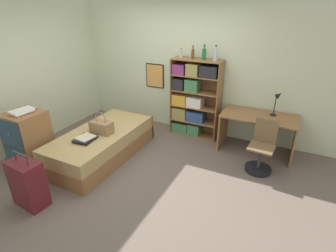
# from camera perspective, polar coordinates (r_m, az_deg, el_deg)

# --- Properties ---
(ground_plane) EXTENTS (14.00, 14.00, 0.00)m
(ground_plane) POSITION_cam_1_polar(r_m,az_deg,el_deg) (4.51, -7.08, -8.43)
(ground_plane) COLOR #66564C
(wall_back) EXTENTS (10.00, 0.09, 2.60)m
(wall_back) POSITION_cam_1_polar(r_m,az_deg,el_deg) (5.47, 2.49, 12.56)
(wall_back) COLOR beige
(wall_back) RESTS_ON ground_plane
(wall_left) EXTENTS (0.06, 10.00, 2.60)m
(wall_left) POSITION_cam_1_polar(r_m,az_deg,el_deg) (5.48, -28.03, 9.76)
(wall_left) COLOR beige
(wall_left) RESTS_ON ground_plane
(bed) EXTENTS (0.96, 2.01, 0.48)m
(bed) POSITION_cam_1_polar(r_m,az_deg,el_deg) (4.77, -14.10, -3.71)
(bed) COLOR olive
(bed) RESTS_ON ground_plane
(handbag) EXTENTS (0.38, 0.20, 0.38)m
(handbag) POSITION_cam_1_polar(r_m,az_deg,el_deg) (4.55, -14.29, -0.17)
(handbag) COLOR #93704C
(handbag) RESTS_ON bed
(book_stack_on_bed) EXTENTS (0.31, 0.36, 0.06)m
(book_stack_on_bed) POSITION_cam_1_polar(r_m,az_deg,el_deg) (4.40, -17.57, -2.61)
(book_stack_on_bed) COLOR #427A4C
(book_stack_on_bed) RESTS_ON bed
(suitcase) EXTENTS (0.48, 0.31, 0.79)m
(suitcase) POSITION_cam_1_polar(r_m,az_deg,el_deg) (3.97, -28.19, -11.01)
(suitcase) COLOR #5B191E
(suitcase) RESTS_ON ground_plane
(dresser) EXTENTS (0.55, 0.57, 0.94)m
(dresser) POSITION_cam_1_polar(r_m,az_deg,el_deg) (4.83, -28.09, -2.64)
(dresser) COLOR olive
(dresser) RESTS_ON ground_plane
(magazine_pile_on_dresser) EXTENTS (0.27, 0.36, 0.05)m
(magazine_pile_on_dresser) POSITION_cam_1_polar(r_m,az_deg,el_deg) (4.64, -29.23, 2.80)
(magazine_pile_on_dresser) COLOR #B2382D
(magazine_pile_on_dresser) RESTS_ON dresser
(bookcase) EXTENTS (0.97, 0.36, 1.54)m
(bookcase) POSITION_cam_1_polar(r_m,az_deg,el_deg) (5.26, 5.12, 5.95)
(bookcase) COLOR olive
(bookcase) RESTS_ON ground_plane
(bottle_green) EXTENTS (0.06, 0.06, 0.18)m
(bottle_green) POSITION_cam_1_polar(r_m,az_deg,el_deg) (5.16, 2.87, 15.38)
(bottle_green) COLOR #B7BCC1
(bottle_green) RESTS_ON bookcase
(bottle_brown) EXTENTS (0.06, 0.06, 0.24)m
(bottle_brown) POSITION_cam_1_polar(r_m,az_deg,el_deg) (5.07, 5.43, 15.39)
(bottle_brown) COLOR brown
(bottle_brown) RESTS_ON bookcase
(bottle_clear) EXTENTS (0.07, 0.07, 0.27)m
(bottle_clear) POSITION_cam_1_polar(r_m,az_deg,el_deg) (5.01, 7.86, 15.29)
(bottle_clear) COLOR #1E6B2D
(bottle_clear) RESTS_ON bookcase
(bottle_blue) EXTENTS (0.08, 0.08, 0.28)m
(bottle_blue) POSITION_cam_1_polar(r_m,az_deg,el_deg) (4.91, 10.29, 14.98)
(bottle_blue) COLOR #B7BCC1
(bottle_blue) RESTS_ON bookcase
(desk) EXTENTS (1.29, 0.68, 0.71)m
(desk) POSITION_cam_1_polar(r_m,az_deg,el_deg) (4.93, 18.99, -0.01)
(desk) COLOR olive
(desk) RESTS_ON ground_plane
(desk_lamp) EXTENTS (0.16, 0.11, 0.44)m
(desk_lamp) POSITION_cam_1_polar(r_m,az_deg,el_deg) (4.84, 22.74, 5.40)
(desk_lamp) COLOR black
(desk_lamp) RESTS_ON desk
(desk_chair) EXTENTS (0.42, 0.42, 0.84)m
(desk_chair) POSITION_cam_1_polar(r_m,az_deg,el_deg) (4.48, 19.53, -5.88)
(desk_chair) COLOR black
(desk_chair) RESTS_ON ground_plane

